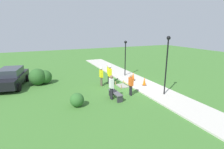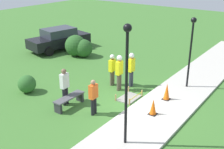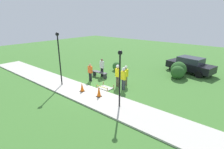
{
  "view_description": "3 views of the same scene",
  "coord_description": "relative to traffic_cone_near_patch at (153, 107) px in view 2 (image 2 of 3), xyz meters",
  "views": [
    {
      "loc": [
        -12.32,
        7.41,
        4.97
      ],
      "look_at": [
        1.0,
        1.39,
        1.07
      ],
      "focal_mm": 28.0,
      "sensor_mm": 36.0,
      "label": 1
    },
    {
      "loc": [
        -9.79,
        -5.98,
        6.17
      ],
      "look_at": [
        0.59,
        1.55,
        1.05
      ],
      "focal_mm": 45.0,
      "sensor_mm": 36.0,
      "label": 2
    },
    {
      "loc": [
        9.5,
        -9.26,
        5.59
      ],
      "look_at": [
        0.11,
        2.06,
        0.7
      ],
      "focal_mm": 28.0,
      "sensor_mm": 36.0,
      "label": 3
    }
  ],
  "objects": [
    {
      "name": "worker_trainee",
      "position": [
        1.36,
        2.7,
        0.7
      ],
      "size": [
        0.4,
        0.27,
        1.9
      ],
      "color": "brown",
      "rests_on": "ground_plane"
    },
    {
      "name": "worker_supervisor",
      "position": [
        1.69,
        3.38,
        0.57
      ],
      "size": [
        0.4,
        0.25,
        1.73
      ],
      "color": "brown",
      "rests_on": "ground_plane"
    },
    {
      "name": "shrub_rounded_far",
      "position": [
        -1.61,
        6.34,
        0.01
      ],
      "size": [
        0.92,
        0.92,
        0.92
      ],
      "color": "#2D6028",
      "rests_on": "ground_plane"
    },
    {
      "name": "shrub_rounded_near",
      "position": [
        4.32,
        8.48,
        0.29
      ],
      "size": [
        1.49,
        1.49,
        1.49
      ],
      "color": "#285623",
      "rests_on": "ground_plane"
    },
    {
      "name": "shrub_rounded_mid",
      "position": [
        4.47,
        7.86,
        0.17
      ],
      "size": [
        1.25,
        1.25,
        1.25
      ],
      "color": "#285623",
      "rests_on": "ground_plane"
    },
    {
      "name": "sidewalk",
      "position": [
        0.19,
        -0.08,
        -0.4
      ],
      "size": [
        28.0,
        2.53,
        0.1
      ],
      "color": "#BCB7AD",
      "rests_on": "ground_plane"
    },
    {
      "name": "lamppost_near",
      "position": [
        3.65,
        -0.05,
        2.05
      ],
      "size": [
        0.28,
        0.28,
        3.64
      ],
      "color": "black",
      "rests_on": "sidewalk"
    },
    {
      "name": "park_bench",
      "position": [
        -1.48,
        3.51,
        -0.09
      ],
      "size": [
        1.61,
        0.44,
        0.52
      ],
      "color": "#2D2D33",
      "rests_on": "ground_plane"
    },
    {
      "name": "lamppost_far",
      "position": [
        -2.4,
        -0.16,
        2.45
      ],
      "size": [
        0.28,
        0.28,
        4.34
      ],
      "color": "black",
      "rests_on": "sidewalk"
    },
    {
      "name": "worker_assistant",
      "position": [
        2.12,
        2.46,
        0.68
      ],
      "size": [
        0.4,
        0.27,
        1.87
      ],
      "color": "#383D47",
      "rests_on": "ground_plane"
    },
    {
      "name": "bystander_in_orange_shirt",
      "position": [
        -1.36,
        2.17,
        0.46
      ],
      "size": [
        0.4,
        0.22,
        1.62
      ],
      "color": "black",
      "rests_on": "ground_plane"
    },
    {
      "name": "parked_car_black",
      "position": [
        4.76,
        10.56,
        0.38
      ],
      "size": [
        4.91,
        2.74,
        1.64
      ],
      "rotation": [
        0.0,
        0.0,
        -0.21
      ],
      "color": "black",
      "rests_on": "ground_plane"
    },
    {
      "name": "ground_plane",
      "position": [
        0.19,
        1.18,
        -0.45
      ],
      "size": [
        60.0,
        60.0,
        0.0
      ],
      "primitive_type": "plane",
      "color": "#3D702D"
    },
    {
      "name": "wet_concrete_patch",
      "position": [
        0.82,
        1.74,
        -0.41
      ],
      "size": [
        1.19,
        0.83,
        0.34
      ],
      "color": "gray",
      "rests_on": "ground_plane"
    },
    {
      "name": "bystander_in_gray_shirt",
      "position": [
        -1.42,
        3.8,
        0.56
      ],
      "size": [
        0.4,
        0.23,
        1.78
      ],
      "color": "black",
      "rests_on": "ground_plane"
    },
    {
      "name": "traffic_cone_near_patch",
      "position": [
        0.0,
        0.0,
        0.0
      ],
      "size": [
        0.34,
        0.34,
        0.71
      ],
      "color": "black",
      "rests_on": "sidewalk"
    },
    {
      "name": "traffic_cone_far_patch",
      "position": [
        1.64,
        0.16,
        0.05
      ],
      "size": [
        0.34,
        0.34,
        0.81
      ],
      "color": "black",
      "rests_on": "sidewalk"
    }
  ]
}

